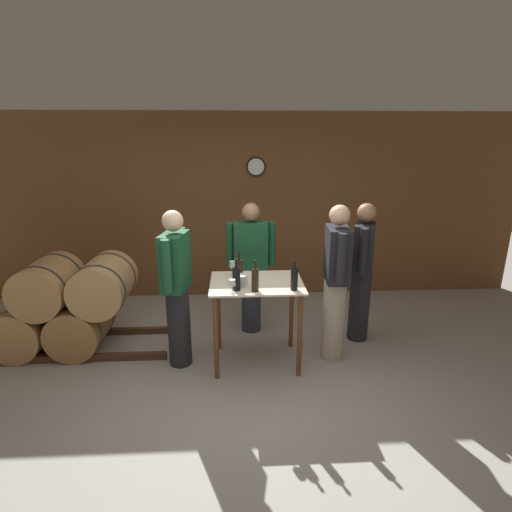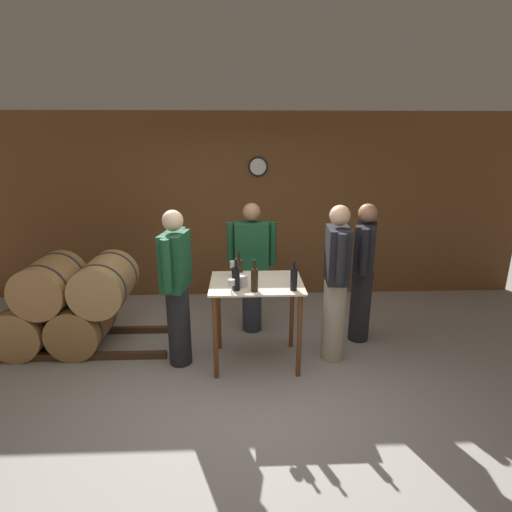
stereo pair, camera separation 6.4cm
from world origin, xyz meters
name	(u,v)px [view 2 (the right image)]	position (x,y,z in m)	size (l,w,h in m)	color
ground_plane	(245,390)	(0.00, 0.00, 0.00)	(14.00, 14.00, 0.00)	#9E9993
back_wall	(243,208)	(0.00, 2.49, 1.35)	(8.40, 0.08, 2.70)	brown
barrel_rack	(67,305)	(-2.02, 0.92, 0.52)	(2.60, 0.76, 1.09)	#4C331E
tasting_table	(256,299)	(0.13, 0.51, 0.73)	(0.95, 0.71, 0.92)	beige
wine_bottle_far_left	(236,278)	(-0.08, 0.30, 1.04)	(0.08, 0.08, 0.32)	black
wine_bottle_left	(239,270)	(-0.05, 0.56, 1.04)	(0.08, 0.08, 0.30)	black
wine_bottle_center	(255,279)	(0.10, 0.26, 1.04)	(0.07, 0.07, 0.32)	black
wine_bottle_right	(294,278)	(0.48, 0.28, 1.04)	(0.07, 0.07, 0.30)	black
wine_glass_near_left	(231,283)	(-0.12, 0.21, 1.03)	(0.06, 0.06, 0.14)	silver
wine_glass_near_center	(233,265)	(-0.11, 0.72, 1.04)	(0.07, 0.07, 0.16)	silver
ice_bucket	(241,280)	(-0.03, 0.41, 0.98)	(0.13, 0.13, 0.12)	silver
person_host	(363,271)	(1.38, 0.97, 0.87)	(0.34, 0.56, 1.65)	#232328
person_visitor_with_scarf	(336,281)	(0.97, 0.55, 0.91)	(0.25, 0.59, 1.71)	#B7AD93
person_visitor_bearded	(252,266)	(0.10, 1.27, 0.85)	(0.59, 0.24, 1.62)	#333847
person_visitor_near_door	(177,286)	(-0.69, 0.52, 0.89)	(0.29, 0.58, 1.68)	#232328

